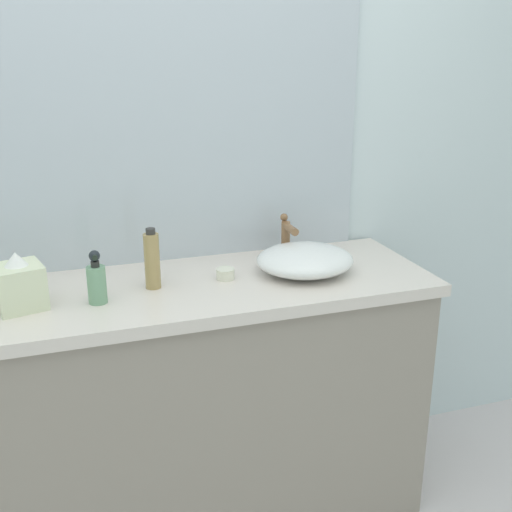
% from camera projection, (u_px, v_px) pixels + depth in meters
% --- Properties ---
extents(bathroom_wall_rear, '(6.00, 0.06, 2.60)m').
position_uv_depth(bathroom_wall_rear, '(145.00, 150.00, 2.15)').
color(bathroom_wall_rear, silver).
rests_on(bathroom_wall_rear, ground).
extents(vanity_counter, '(1.52, 0.54, 0.91)m').
position_uv_depth(vanity_counter, '(206.00, 404.00, 2.18)').
color(vanity_counter, gray).
rests_on(vanity_counter, ground).
extents(wall_mirror_panel, '(1.31, 0.01, 1.11)m').
position_uv_depth(wall_mirror_panel, '(179.00, 102.00, 2.10)').
color(wall_mirror_panel, '#B2BCC6').
rests_on(wall_mirror_panel, vanity_counter).
extents(sink_basin, '(0.33, 0.30, 0.09)m').
position_uv_depth(sink_basin, '(305.00, 260.00, 2.11)').
color(sink_basin, white).
rests_on(sink_basin, vanity_counter).
extents(faucet, '(0.03, 0.13, 0.16)m').
position_uv_depth(faucet, '(287.00, 234.00, 2.25)').
color(faucet, brown).
rests_on(faucet, vanity_counter).
extents(soap_dispenser, '(0.06, 0.06, 0.16)m').
position_uv_depth(soap_dispenser, '(97.00, 281.00, 1.86)').
color(soap_dispenser, gray).
rests_on(soap_dispenser, vanity_counter).
extents(lotion_bottle, '(0.05, 0.05, 0.20)m').
position_uv_depth(lotion_bottle, '(152.00, 260.00, 1.96)').
color(lotion_bottle, '#A38953').
rests_on(lotion_bottle, vanity_counter).
extents(tissue_box, '(0.16, 0.16, 0.17)m').
position_uv_depth(tissue_box, '(19.00, 284.00, 1.82)').
color(tissue_box, beige).
rests_on(tissue_box, vanity_counter).
extents(candle_jar, '(0.06, 0.06, 0.04)m').
position_uv_depth(candle_jar, '(225.00, 274.00, 2.06)').
color(candle_jar, silver).
rests_on(candle_jar, vanity_counter).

